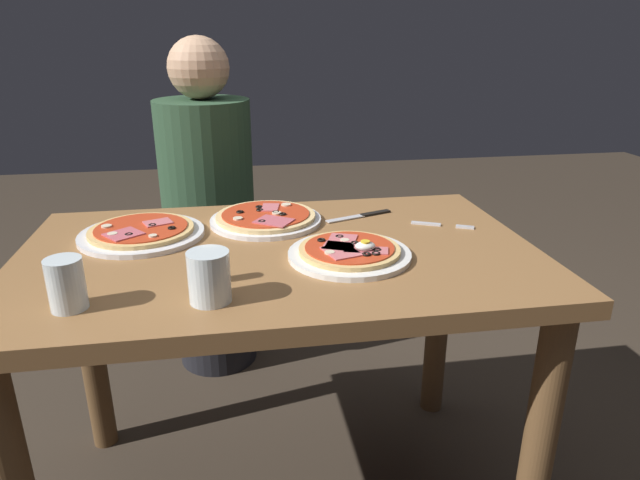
# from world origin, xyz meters

# --- Properties ---
(dining_table) EXTENTS (1.17, 0.73, 0.72)m
(dining_table) POSITION_xyz_m (0.00, 0.00, 0.60)
(dining_table) COLOR olive
(dining_table) RESTS_ON ground
(pizza_foreground) EXTENTS (0.27, 0.27, 0.05)m
(pizza_foreground) POSITION_xyz_m (0.15, -0.08, 0.74)
(pizza_foreground) COLOR white
(pizza_foreground) RESTS_ON dining_table
(pizza_across_left) EXTENTS (0.30, 0.30, 0.03)m
(pizza_across_left) POSITION_xyz_m (-0.32, 0.13, 0.74)
(pizza_across_left) COLOR white
(pizza_across_left) RESTS_ON dining_table
(pizza_across_right) EXTENTS (0.29, 0.29, 0.03)m
(pizza_across_right) POSITION_xyz_m (-0.02, 0.19, 0.74)
(pizza_across_right) COLOR white
(pizza_across_right) RESTS_ON dining_table
(water_glass_near) EXTENTS (0.06, 0.06, 0.10)m
(water_glass_near) POSITION_xyz_m (-0.40, -0.23, 0.77)
(water_glass_near) COLOR silver
(water_glass_near) RESTS_ON dining_table
(water_glass_far) EXTENTS (0.08, 0.08, 0.10)m
(water_glass_far) POSITION_xyz_m (-0.15, -0.24, 0.77)
(water_glass_far) COLOR silver
(water_glass_far) RESTS_ON dining_table
(fork) EXTENTS (0.15, 0.08, 0.00)m
(fork) POSITION_xyz_m (0.42, 0.10, 0.73)
(fork) COLOR silver
(fork) RESTS_ON dining_table
(knife) EXTENTS (0.19, 0.08, 0.01)m
(knife) POSITION_xyz_m (0.25, 0.20, 0.73)
(knife) COLOR silver
(knife) RESTS_ON dining_table
(salt_shaker) EXTENTS (0.03, 0.03, 0.07)m
(salt_shaker) POSITION_xyz_m (-0.14, -0.15, 0.76)
(salt_shaker) COLOR white
(salt_shaker) RESTS_ON dining_table
(diner_person) EXTENTS (0.32, 0.32, 1.18)m
(diner_person) POSITION_xyz_m (-0.18, 0.73, 0.56)
(diner_person) COLOR black
(diner_person) RESTS_ON ground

